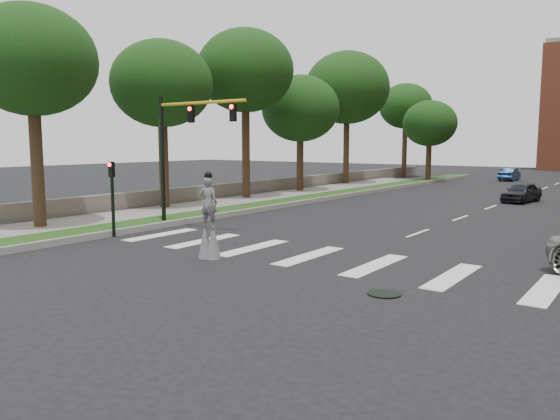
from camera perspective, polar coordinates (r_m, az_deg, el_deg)
name	(u,v)px	position (r m, az deg, el deg)	size (l,w,h in m)	color
ground_plane	(326,266)	(18.07, 4.83, -5.85)	(160.00, 160.00, 0.00)	black
grass_median	(331,195)	(40.87, 5.37, 1.56)	(2.00, 60.00, 0.25)	#183C11
median_curb	(344,196)	(40.35, 6.65, 1.50)	(0.20, 60.00, 0.28)	gray
sidewalk_left	(210,205)	(34.64, -7.37, 0.48)	(4.00, 60.00, 0.18)	slate
stone_wall	(286,184)	(45.47, 0.65, 2.69)	(0.50, 56.00, 1.10)	#605C52
manhole	(384,294)	(14.99, 10.83, -8.59)	(0.90, 0.90, 0.04)	black
traffic_signal	(180,140)	(26.11, -10.43, 7.22)	(5.30, 0.23, 6.20)	black
secondary_signal	(112,192)	(24.31, -17.11, 1.84)	(0.25, 0.21, 3.23)	black
stilt_performer	(209,224)	(19.10, -7.43, -1.45)	(0.83, 0.58, 3.05)	#332214
car_near	(521,192)	(40.43, 23.92, 1.70)	(1.59, 3.95, 1.35)	black
car_mid	(509,174)	(62.74, 22.85, 3.46)	(1.43, 4.11, 1.35)	navy
tree_0	(31,61)	(27.59, -24.54, 13.95)	(5.83, 5.83, 10.16)	#332214
tree_1	(162,84)	(33.51, -12.26, 12.71)	(5.98, 5.98, 10.00)	#332214
tree_2	(245,71)	(38.79, -3.65, 14.27)	(6.71, 6.71, 11.80)	#332214
tree_3	(300,109)	(44.11, 2.13, 10.51)	(6.21, 6.21, 9.35)	#332214
tree_4	(347,88)	(52.56, 7.03, 12.53)	(7.93, 7.93, 12.47)	#332214
tree_5	(406,107)	(65.06, 12.99, 10.49)	(6.05, 6.05, 10.73)	#332214
tree_6	(430,124)	(58.07, 15.37, 8.69)	(5.46, 5.46, 8.27)	#332214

